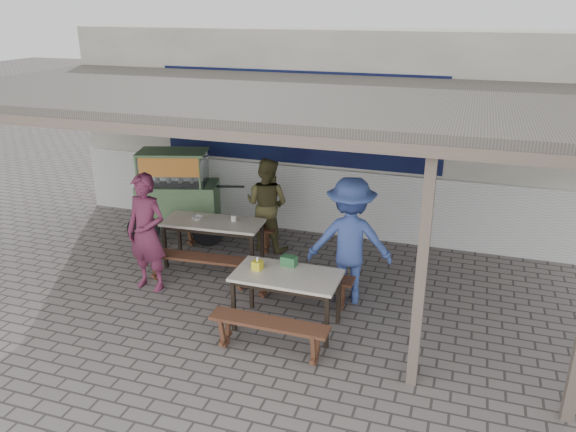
% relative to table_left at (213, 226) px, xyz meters
% --- Properties ---
extents(ground, '(60.00, 60.00, 0.00)m').
position_rel_table_left_xyz_m(ground, '(0.97, -1.10, -0.67)').
color(ground, '#68615E').
rests_on(ground, ground).
extents(back_wall, '(9.00, 1.28, 3.50)m').
position_rel_table_left_xyz_m(back_wall, '(0.97, 2.47, 1.05)').
color(back_wall, beige).
rests_on(back_wall, ground).
extents(warung_roof, '(9.00, 4.21, 2.81)m').
position_rel_table_left_xyz_m(warung_roof, '(0.98, -0.21, 2.04)').
color(warung_roof, '#544D48').
rests_on(warung_roof, ground).
extents(table_left, '(1.58, 0.75, 0.75)m').
position_rel_table_left_xyz_m(table_left, '(0.00, 0.00, 0.00)').
color(table_left, silver).
rests_on(table_left, ground).
extents(bench_left_street, '(1.66, 0.39, 0.45)m').
position_rel_table_left_xyz_m(bench_left_street, '(0.05, -0.65, -0.33)').
color(bench_left_street, brown).
rests_on(bench_left_street, ground).
extents(bench_left_wall, '(1.66, 0.39, 0.45)m').
position_rel_table_left_xyz_m(bench_left_wall, '(-0.05, 0.65, -0.33)').
color(bench_left_wall, brown).
rests_on(bench_left_wall, ground).
extents(table_right, '(1.33, 0.72, 0.75)m').
position_rel_table_left_xyz_m(table_right, '(1.66, -1.35, -0.00)').
color(table_right, silver).
rests_on(table_right, ground).
extents(bench_right_street, '(1.43, 0.29, 0.45)m').
position_rel_table_left_xyz_m(bench_right_street, '(1.65, -2.00, -0.34)').
color(bench_right_street, brown).
rests_on(bench_right_street, ground).
extents(bench_right_wall, '(1.43, 0.29, 0.45)m').
position_rel_table_left_xyz_m(bench_right_wall, '(1.66, -0.71, -0.34)').
color(bench_right_wall, brown).
rests_on(bench_right_wall, ground).
extents(vendor_cart, '(1.86, 1.15, 1.57)m').
position_rel_table_left_xyz_m(vendor_cart, '(-1.08, 0.84, 0.18)').
color(vendor_cart, '#6D9060').
rests_on(vendor_cart, ground).
extents(patron_street_side, '(0.67, 0.48, 1.72)m').
position_rel_table_left_xyz_m(patron_street_side, '(-0.57, -0.96, 0.19)').
color(patron_street_side, '#692743').
rests_on(patron_street_side, ground).
extents(patron_wall_side, '(0.85, 0.71, 1.57)m').
position_rel_table_left_xyz_m(patron_wall_side, '(0.56, 0.89, 0.11)').
color(patron_wall_side, brown).
rests_on(patron_wall_side, ground).
extents(patron_right_table, '(1.26, 0.88, 1.78)m').
position_rel_table_left_xyz_m(patron_right_table, '(2.25, -0.42, 0.22)').
color(patron_right_table, '#3B52A0').
rests_on(patron_right_table, ground).
extents(tissue_box, '(0.13, 0.13, 0.12)m').
position_rel_table_left_xyz_m(tissue_box, '(1.26, -1.34, 0.14)').
color(tissue_box, yellow).
rests_on(tissue_box, table_right).
extents(donation_box, '(0.21, 0.15, 0.13)m').
position_rel_table_left_xyz_m(donation_box, '(1.61, -1.11, 0.14)').
color(donation_box, '#306D3E').
rests_on(donation_box, table_right).
extents(condiment_jar, '(0.08, 0.08, 0.09)m').
position_rel_table_left_xyz_m(condiment_jar, '(0.30, 0.11, 0.12)').
color(condiment_jar, silver).
rests_on(condiment_jar, table_left).
extents(condiment_bowl, '(0.20, 0.20, 0.04)m').
position_rel_table_left_xyz_m(condiment_bowl, '(-0.27, 0.02, 0.10)').
color(condiment_bowl, silver).
rests_on(condiment_bowl, table_left).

